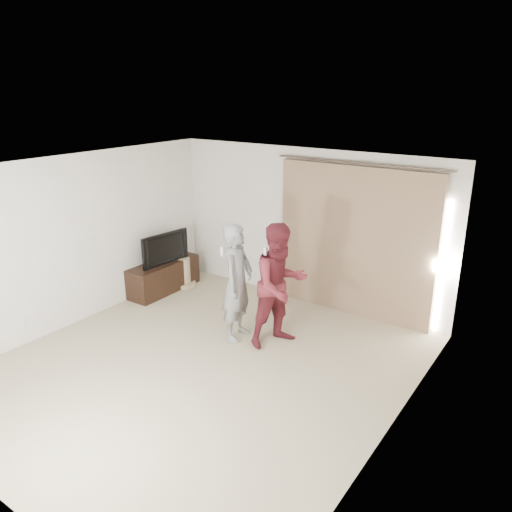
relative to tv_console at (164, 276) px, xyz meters
The scene contains 10 objects.
floor 2.79m from the tv_console, 35.36° to the right, with size 5.50×5.50×0.00m, color #B9AB8B.
wall_back 2.74m from the tv_console, 26.77° to the left, with size 5.00×0.04×2.60m, color white.
wall_left 1.92m from the tv_console, 98.32° to the right, with size 0.04×5.50×2.60m.
ceiling 3.63m from the tv_console, 35.36° to the right, with size 5.00×5.50×0.01m, color silver.
curtain 3.48m from the tv_console, 18.65° to the left, with size 2.80×0.11×2.46m.
tv_console is the anchor object (origin of this frame).
tv 0.55m from the tv_console, ahead, with size 0.98×0.13×0.56m, color black.
scratching_post 0.40m from the tv_console, 65.59° to the left, with size 0.41×0.41×0.55m.
person_man 2.33m from the tv_console, 16.81° to the right, with size 0.54×0.71×1.73m.
person_woman 2.86m from the tv_console, ahead, with size 0.98×1.07×1.79m.
Camera 1 is at (3.88, -4.34, 3.54)m, focal length 35.00 mm.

